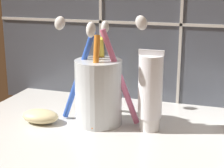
% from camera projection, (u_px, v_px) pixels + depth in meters
% --- Properties ---
extents(sink_counter, '(0.60, 0.34, 0.02)m').
position_uv_depth(sink_counter, '(149.00, 143.00, 0.55)').
color(sink_counter, silver).
rests_on(sink_counter, ground).
extents(toothbrush_cup, '(0.15, 0.13, 0.17)m').
position_uv_depth(toothbrush_cup, '(99.00, 89.00, 0.58)').
color(toothbrush_cup, silver).
rests_on(toothbrush_cup, sink_counter).
extents(toothpaste_tube, '(0.04, 0.04, 0.12)m').
position_uv_depth(toothpaste_tube, '(150.00, 91.00, 0.56)').
color(toothpaste_tube, white).
rests_on(toothpaste_tube, sink_counter).
extents(soap_bar, '(0.06, 0.04, 0.02)m').
position_uv_depth(soap_bar, '(41.00, 116.00, 0.60)').
color(soap_bar, beige).
rests_on(soap_bar, sink_counter).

